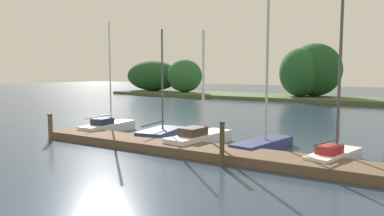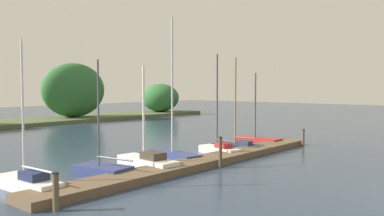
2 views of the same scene
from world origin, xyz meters
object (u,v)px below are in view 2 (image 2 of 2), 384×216
sailboat_3 (173,152)px  sailboat_6 (256,139)px  sailboat_4 (218,148)px  mooring_piling_1 (220,152)px  sailboat_5 (237,144)px  mooring_piling_0 (56,192)px  sailboat_0 (27,182)px  mooring_piling_2 (303,138)px  sailboat_1 (100,169)px  sailboat_2 (146,161)px

sailboat_3 → sailboat_6: size_ratio=1.57×
sailboat_4 → mooring_piling_1: bearing=141.4°
sailboat_3 → sailboat_5: 5.41m
sailboat_3 → mooring_piling_0: sailboat_3 is taller
sailboat_0 → mooring_piling_2: (18.62, -3.16, 0.24)m
sailboat_3 → sailboat_5: (5.34, -0.81, -0.08)m
sailboat_1 → mooring_piling_0: size_ratio=4.13×
sailboat_1 → sailboat_3: size_ratio=0.67×
sailboat_2 → sailboat_0: bearing=92.1°
sailboat_4 → sailboat_0: bearing=100.4°
sailboat_2 → mooring_piling_1: (2.53, -2.84, 0.44)m
sailboat_1 → sailboat_5: sailboat_5 is taller
sailboat_4 → sailboat_3: bearing=86.5°
sailboat_5 → sailboat_6: (3.27, 0.54, -0.03)m
mooring_piling_1 → sailboat_1: bearing=147.1°
sailboat_0 → sailboat_6: (17.55, 0.01, -0.05)m
sailboat_3 → mooring_piling_2: (9.69, -3.45, 0.18)m
sailboat_4 → sailboat_6: sailboat_4 is taller
sailboat_4 → sailboat_2: bearing=101.2°
sailboat_0 → mooring_piling_0: size_ratio=4.61×
sailboat_6 → mooring_piling_0: (-18.23, -3.31, 0.35)m
sailboat_3 → mooring_piling_2: bearing=-99.3°
sailboat_3 → mooring_piling_2: 10.28m
sailboat_6 → mooring_piling_1: sailboat_6 is taller
sailboat_4 → sailboat_5: size_ratio=1.01×
sailboat_2 → mooring_piling_0: bearing=118.9°
mooring_piling_1 → sailboat_3: bearing=85.7°
sailboat_3 → mooring_piling_1: (-0.26, -3.54, 0.40)m
sailboat_2 → sailboat_5: bearing=-84.8°
mooring_piling_1 → mooring_piling_2: (9.95, 0.09, -0.21)m
mooring_piling_0 → mooring_piling_1: mooring_piling_1 is taller
sailboat_5 → mooring_piling_0: sailboat_5 is taller
sailboat_4 → mooring_piling_0: sailboat_4 is taller
sailboat_5 → mooring_piling_2: 5.09m
sailboat_0 → mooring_piling_2: size_ratio=5.07×
sailboat_0 → mooring_piling_2: sailboat_0 is taller
mooring_piling_1 → sailboat_6: bearing=20.2°
sailboat_1 → sailboat_4: (8.40, -0.67, 0.10)m
sailboat_4 → sailboat_6: size_ratio=1.19×
sailboat_1 → sailboat_3: (5.32, 0.27, 0.12)m
sailboat_2 → sailboat_4: (5.88, -0.24, 0.02)m
sailboat_2 → mooring_piling_0: size_ratio=3.97×
sailboat_3 → sailboat_4: bearing=-96.7°
sailboat_0 → mooring_piling_0: 3.39m
sailboat_1 → sailboat_6: 13.94m
sailboat_5 → sailboat_4: bearing=84.9°
sailboat_1 → mooring_piling_2: (15.01, -3.18, 0.31)m
sailboat_0 → sailboat_5: 14.29m
sailboat_0 → sailboat_4: (12.01, -0.66, 0.04)m
mooring_piling_1 → sailboat_4: bearing=37.9°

